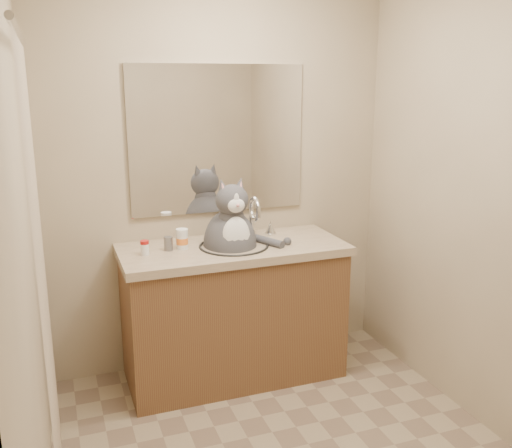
{
  "coord_description": "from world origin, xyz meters",
  "views": [
    {
      "loc": [
        -0.99,
        -2.14,
        1.82
      ],
      "look_at": [
        0.03,
        0.65,
        1.06
      ],
      "focal_mm": 40.0,
      "sensor_mm": 36.0,
      "label": 1
    }
  ],
  "objects": [
    {
      "name": "room",
      "position": [
        0.0,
        0.0,
        1.2
      ],
      "size": [
        2.22,
        2.52,
        2.42
      ],
      "color": "gray",
      "rests_on": "ground"
    },
    {
      "name": "vanity",
      "position": [
        0.0,
        0.96,
        0.44
      ],
      "size": [
        1.34,
        0.59,
        1.12
      ],
      "color": "brown",
      "rests_on": "ground"
    },
    {
      "name": "mirror",
      "position": [
        0.0,
        1.24,
        1.45
      ],
      "size": [
        1.1,
        0.02,
        0.9
      ],
      "primitive_type": "cube",
      "color": "white",
      "rests_on": "room"
    },
    {
      "name": "shower_curtain",
      "position": [
        -1.05,
        0.1,
        1.03
      ],
      "size": [
        0.02,
        1.3,
        1.93
      ],
      "color": "tan",
      "rests_on": "ground"
    },
    {
      "name": "cat",
      "position": [
        -0.01,
        0.96,
        0.89
      ],
      "size": [
        0.45,
        0.35,
        0.63
      ],
      "rotation": [
        0.0,
        0.0,
        0.01
      ],
      "color": "#49494E",
      "rests_on": "vanity"
    },
    {
      "name": "pill_bottle_redcap",
      "position": [
        -0.52,
        0.96,
        0.89
      ],
      "size": [
        0.06,
        0.06,
        0.08
      ],
      "rotation": [
        0.0,
        0.0,
        0.39
      ],
      "color": "white",
      "rests_on": "vanity"
    },
    {
      "name": "pill_bottle_orange",
      "position": [
        -0.3,
        1.0,
        0.91
      ],
      "size": [
        0.07,
        0.07,
        0.12
      ],
      "rotation": [
        0.0,
        0.0,
        -0.06
      ],
      "color": "white",
      "rests_on": "vanity"
    },
    {
      "name": "grey_canister",
      "position": [
        -0.38,
        1.0,
        0.89
      ],
      "size": [
        0.06,
        0.06,
        0.08
      ],
      "rotation": [
        0.0,
        0.0,
        0.13
      ],
      "color": "slate",
      "rests_on": "vanity"
    }
  ]
}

